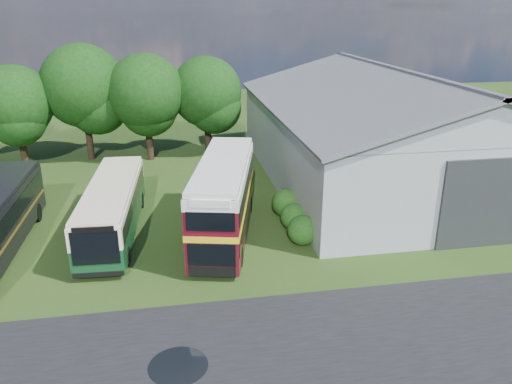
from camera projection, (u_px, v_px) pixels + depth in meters
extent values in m
plane|color=#203811|center=(212.00, 315.00, 21.20)|extent=(120.00, 120.00, 0.00)
cube|color=black|center=(298.00, 352.00, 18.92)|extent=(60.00, 8.00, 0.02)
cylinder|color=black|center=(178.00, 366.00, 18.19)|extent=(2.20, 2.20, 0.01)
cube|color=gray|center=(390.00, 142.00, 37.43)|extent=(18.00, 24.00, 5.50)
cube|color=#2D3033|center=(486.00, 204.00, 26.38)|extent=(5.20, 0.18, 5.00)
cylinder|color=black|center=(23.00, 148.00, 40.20)|extent=(0.56, 0.56, 3.06)
sphere|color=black|center=(15.00, 102.00, 38.88)|extent=(5.78, 5.78, 5.78)
cylinder|color=black|center=(89.00, 138.00, 42.12)|extent=(0.56, 0.56, 3.60)
sphere|color=black|center=(83.00, 86.00, 40.57)|extent=(6.80, 6.80, 6.80)
cylinder|color=black|center=(150.00, 140.00, 42.06)|extent=(0.56, 0.56, 3.31)
sphere|color=black|center=(146.00, 92.00, 40.64)|extent=(6.26, 6.26, 6.26)
cylinder|color=black|center=(208.00, 136.00, 43.64)|extent=(0.56, 0.56, 3.17)
sphere|color=black|center=(206.00, 92.00, 42.28)|extent=(5.98, 5.98, 5.98)
sphere|color=#194714|center=(302.00, 243.00, 27.64)|extent=(1.70, 1.70, 1.70)
sphere|color=#194714|center=(294.00, 228.00, 29.49)|extent=(1.60, 1.60, 1.60)
sphere|color=#194714|center=(286.00, 215.00, 31.33)|extent=(1.80, 1.80, 1.80)
cube|color=#0F381C|center=(113.00, 207.00, 28.17)|extent=(3.13, 11.10, 2.73)
cube|color=#4E0B15|center=(224.00, 197.00, 27.70)|extent=(4.95, 10.71, 4.15)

